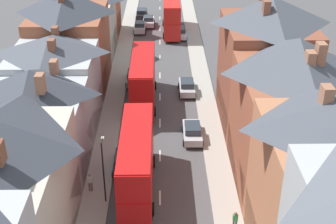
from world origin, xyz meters
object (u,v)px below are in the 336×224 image
(double_decker_bus_far_approaching, at_px, (137,161))
(double_decker_bus_lead, at_px, (171,15))
(car_mid_white, at_px, (142,13))
(car_far_grey, at_px, (180,32))
(street_lamp, at_px, (103,167))
(car_near_silver, at_px, (134,77))
(car_parked_right_a, at_px, (140,27))
(car_mid_black, at_px, (124,162))
(car_parked_left_b, at_px, (192,132))
(pedestrian_mid_left, at_px, (235,220))
(double_decker_bus_mid_street, at_px, (143,79))
(pedestrian_mid_right, at_px, (90,182))
(car_parked_right_b, at_px, (187,86))
(car_near_blue, at_px, (149,21))

(double_decker_bus_far_approaching, bearing_deg, double_decker_bus_lead, 84.79)
(car_mid_white, xyz_separation_m, car_far_grey, (6.20, -9.81, -0.01))
(double_decker_bus_lead, relative_size, double_decker_bus_far_approaching, 1.00)
(car_mid_white, distance_m, street_lamp, 48.42)
(car_far_grey, xyz_separation_m, street_lamp, (-7.35, -38.53, 2.43))
(double_decker_bus_far_approaching, bearing_deg, car_near_silver, 93.57)
(car_far_grey, bearing_deg, car_near_silver, -110.66)
(car_parked_right_a, height_order, car_mid_black, car_parked_right_a)
(car_parked_left_b, relative_size, car_mid_white, 0.93)
(car_mid_black, xyz_separation_m, car_far_grey, (6.20, 34.24, 0.01))
(car_mid_black, distance_m, pedestrian_mid_left, 11.53)
(double_decker_bus_mid_street, xyz_separation_m, car_mid_white, (-1.29, 31.36, -1.99))
(double_decker_bus_lead, bearing_deg, double_decker_bus_mid_street, -98.56)
(double_decker_bus_lead, height_order, pedestrian_mid_left, double_decker_bus_lead)
(car_parked_right_a, bearing_deg, car_far_grey, -21.34)
(double_decker_bus_lead, bearing_deg, pedestrian_mid_right, -100.53)
(double_decker_bus_lead, xyz_separation_m, street_lamp, (-6.04, -40.89, 0.43))
(double_decker_bus_far_approaching, bearing_deg, car_parked_left_b, 57.84)
(car_parked_right_a, relative_size, car_parked_right_b, 0.92)
(car_parked_right_a, xyz_separation_m, pedestrian_mid_left, (8.48, -44.47, 0.18))
(double_decker_bus_lead, bearing_deg, car_near_silver, -104.58)
(car_near_silver, height_order, car_parked_right_b, car_parked_right_b)
(car_parked_left_b, xyz_separation_m, car_mid_white, (-6.20, 39.12, 0.01))
(car_parked_right_b, bearing_deg, pedestrian_mid_left, -84.31)
(double_decker_bus_lead, relative_size, car_far_grey, 2.38)
(double_decker_bus_lead, height_order, car_parked_right_b, double_decker_bus_lead)
(double_decker_bus_far_approaching, relative_size, car_parked_right_b, 2.61)
(car_far_grey, height_order, car_parked_right_b, car_parked_right_b)
(car_far_grey, relative_size, pedestrian_mid_left, 2.82)
(pedestrian_mid_right, bearing_deg, car_near_silver, 83.22)
(double_decker_bus_lead, relative_size, pedestrian_mid_right, 6.71)
(car_parked_right_b, relative_size, pedestrian_mid_right, 2.57)
(double_decker_bus_mid_street, bearing_deg, double_decker_bus_far_approaching, -90.00)
(pedestrian_mid_left, distance_m, pedestrian_mid_right, 11.93)
(car_mid_black, distance_m, car_mid_white, 44.05)
(car_mid_white, xyz_separation_m, car_parked_right_b, (6.20, -29.03, -0.00))
(car_parked_right_a, height_order, car_mid_white, car_parked_right_a)
(double_decker_bus_lead, relative_size, car_parked_left_b, 2.63)
(car_near_blue, height_order, car_parked_right_a, car_parked_right_a)
(car_near_silver, relative_size, car_parked_left_b, 1.03)
(double_decker_bus_lead, height_order, car_near_blue, double_decker_bus_lead)
(car_mid_black, xyz_separation_m, pedestrian_mid_left, (8.48, -7.81, 0.24))
(double_decker_bus_mid_street, height_order, car_parked_right_b, double_decker_bus_mid_street)
(car_near_blue, height_order, car_near_silver, car_near_blue)
(double_decker_bus_far_approaching, distance_m, car_near_blue, 42.61)
(car_far_grey, relative_size, car_parked_right_b, 1.10)
(double_decker_bus_lead, bearing_deg, car_mid_white, 123.27)
(car_parked_right_b, bearing_deg, car_mid_white, 102.06)
(car_near_blue, xyz_separation_m, car_mid_black, (-1.30, -39.69, -0.04))
(double_decker_bus_lead, relative_size, car_near_silver, 2.54)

